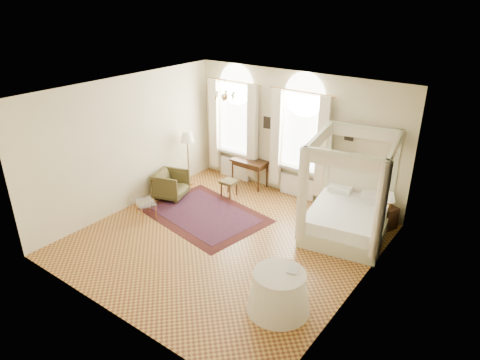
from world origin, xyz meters
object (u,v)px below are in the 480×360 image
object	(u,v)px
writing_desk	(250,164)
floor_lamp	(187,139)
nightstand	(387,217)
armchair	(171,185)
coffee_table	(145,203)
canopy_bed	(347,213)
stool	(229,183)
side_table	(279,292)

from	to	relation	value
writing_desk	floor_lamp	bearing A→B (deg)	-147.57
nightstand	floor_lamp	xyz separation A→B (m)	(-5.40, -0.93, 1.07)
floor_lamp	nightstand	bearing A→B (deg)	9.76
armchair	coffee_table	xyz separation A→B (m)	(0.28, -1.15, 0.00)
canopy_bed	coffee_table	world-z (taller)	canopy_bed
stool	floor_lamp	world-z (taller)	floor_lamp
nightstand	stool	bearing A→B (deg)	-167.76
floor_lamp	side_table	world-z (taller)	floor_lamp
canopy_bed	armchair	xyz separation A→B (m)	(-4.55, -1.01, -0.16)
nightstand	coffee_table	world-z (taller)	nightstand
nightstand	side_table	world-z (taller)	side_table
writing_desk	stool	xyz separation A→B (m)	(-0.06, -0.87, -0.28)
nightstand	writing_desk	bearing A→B (deg)	180.00
canopy_bed	coffee_table	size ratio (longest dim) A/B	3.33
stool	side_table	size ratio (longest dim) A/B	0.40
writing_desk	floor_lamp	distance (m)	1.86
side_table	coffee_table	bearing A→B (deg)	168.33
writing_desk	floor_lamp	world-z (taller)	floor_lamp
canopy_bed	floor_lamp	size ratio (longest dim) A/B	1.53
nightstand	writing_desk	distance (m)	3.96
writing_desk	coffee_table	distance (m)	3.18
armchair	side_table	distance (m)	5.07
writing_desk	armchair	world-z (taller)	writing_desk
side_table	stool	bearing A→B (deg)	138.56
armchair	coffee_table	size ratio (longest dim) A/B	1.12
floor_lamp	coffee_table	bearing A→B (deg)	-76.89
canopy_bed	armchair	bearing A→B (deg)	-167.49
coffee_table	canopy_bed	bearing A→B (deg)	26.86
canopy_bed	side_table	bearing A→B (deg)	-88.31
coffee_table	side_table	xyz separation A→B (m)	(4.35, -0.90, 0.01)
writing_desk	canopy_bed	bearing A→B (deg)	-14.47
coffee_table	side_table	size ratio (longest dim) A/B	0.65
nightstand	side_table	size ratio (longest dim) A/B	0.48
stool	armchair	distance (m)	1.55
floor_lamp	canopy_bed	bearing A→B (deg)	0.97
writing_desk	armchair	size ratio (longest dim) A/B	1.28
stool	side_table	bearing A→B (deg)	-41.44
nightstand	armchair	distance (m)	5.52
writing_desk	side_table	world-z (taller)	writing_desk
canopy_bed	writing_desk	xyz separation A→B (m)	(-3.29, 0.85, 0.13)
canopy_bed	side_table	xyz separation A→B (m)	(0.09, -3.06, -0.15)
canopy_bed	nightstand	xyz separation A→B (m)	(0.65, 0.85, -0.26)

